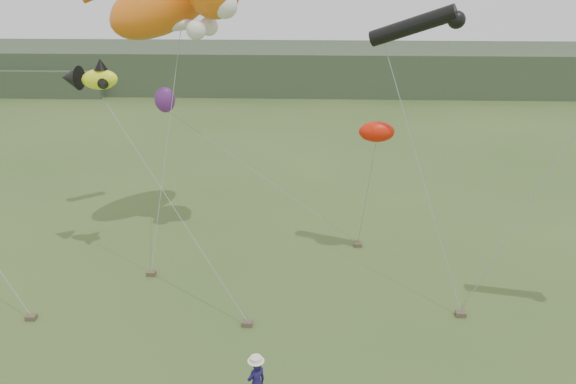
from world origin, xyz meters
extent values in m
cube|color=#2D3D28|center=(0.00, 45.00, 2.00)|extent=(90.00, 12.00, 4.00)
imported|color=#1A134A|center=(0.72, -0.64, 0.77)|extent=(0.67, 0.64, 1.54)
cube|color=brown|center=(-4.09, 6.25, 0.09)|extent=(0.33, 0.27, 0.17)
cube|color=brown|center=(0.04, 3.08, 0.09)|extent=(0.33, 0.27, 0.17)
cube|color=brown|center=(7.33, 3.96, 0.09)|extent=(0.33, 0.27, 0.17)
cube|color=brown|center=(-7.38, 3.12, 0.09)|extent=(0.33, 0.27, 0.17)
cube|color=brown|center=(4.17, 9.09, 0.09)|extent=(0.33, 0.27, 0.17)
ellipsoid|color=orange|center=(-3.86, 10.88, 9.98)|extent=(5.70, 5.72, 4.08)
sphere|color=silver|center=(-1.27, 9.48, 9.88)|extent=(0.97, 0.97, 0.97)
ellipsoid|color=silver|center=(-3.64, 10.56, 9.12)|extent=(1.90, 0.95, 0.59)
sphere|color=silver|center=(-2.35, 9.15, 9.01)|extent=(0.76, 0.76, 0.76)
sphere|color=silver|center=(-2.13, 10.67, 9.01)|extent=(0.76, 0.76, 0.76)
ellipsoid|color=#EBFF1F|center=(-5.73, 7.64, 7.39)|extent=(1.54, 0.79, 0.87)
cone|color=black|center=(-6.95, 7.95, 7.39)|extent=(0.82, 0.99, 0.91)
cone|color=black|center=(-5.63, 7.64, 7.94)|extent=(0.51, 0.51, 0.40)
cone|color=black|center=(-5.43, 7.14, 7.28)|extent=(0.54, 0.57, 0.40)
cone|color=black|center=(-5.43, 8.15, 7.28)|extent=(0.54, 0.57, 0.40)
cylinder|color=black|center=(5.53, 7.62, 9.33)|extent=(3.03, 1.74, 1.56)
sphere|color=black|center=(6.90, 7.13, 9.57)|extent=(0.61, 0.61, 0.61)
ellipsoid|color=red|center=(4.59, 8.26, 5.35)|extent=(1.38, 0.80, 0.80)
ellipsoid|color=#5F2375|center=(-4.17, 10.66, 5.99)|extent=(0.88, 0.59, 1.08)
camera|label=1|loc=(2.09, -12.72, 11.10)|focal=35.00mm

